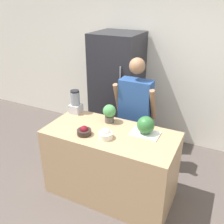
{
  "coord_description": "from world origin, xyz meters",
  "views": [
    {
      "loc": [
        1.16,
        -1.92,
        2.41
      ],
      "look_at": [
        0.0,
        0.42,
        1.17
      ],
      "focal_mm": 40.0,
      "sensor_mm": 36.0,
      "label": 1
    }
  ],
  "objects_px": {
    "bowl_cream": "(106,134)",
    "blender": "(75,103)",
    "person": "(135,115)",
    "watermelon": "(146,125)",
    "refrigerator": "(117,90)",
    "potted_plant": "(109,113)",
    "bowl_cherries": "(84,131)"
  },
  "relations": [
    {
      "from": "bowl_cherries",
      "to": "refrigerator",
      "type": "bearing_deg",
      "value": 100.48
    },
    {
      "from": "person",
      "to": "potted_plant",
      "type": "bearing_deg",
      "value": -109.21
    },
    {
      "from": "bowl_cherries",
      "to": "potted_plant",
      "type": "distance_m",
      "value": 0.44
    },
    {
      "from": "refrigerator",
      "to": "bowl_cherries",
      "type": "relative_size",
      "value": 11.18
    },
    {
      "from": "refrigerator",
      "to": "person",
      "type": "relative_size",
      "value": 1.13
    },
    {
      "from": "watermelon",
      "to": "bowl_cherries",
      "type": "relative_size",
      "value": 1.23
    },
    {
      "from": "person",
      "to": "bowl_cherries",
      "type": "bearing_deg",
      "value": -108.01
    },
    {
      "from": "watermelon",
      "to": "potted_plant",
      "type": "height_order",
      "value": "potted_plant"
    },
    {
      "from": "refrigerator",
      "to": "watermelon",
      "type": "relative_size",
      "value": 9.08
    },
    {
      "from": "refrigerator",
      "to": "person",
      "type": "xyz_separation_m",
      "value": [
        0.56,
        -0.6,
        -0.09
      ]
    },
    {
      "from": "person",
      "to": "bowl_cherries",
      "type": "height_order",
      "value": "person"
    },
    {
      "from": "blender",
      "to": "potted_plant",
      "type": "xyz_separation_m",
      "value": [
        0.54,
        -0.05,
        -0.01
      ]
    },
    {
      "from": "person",
      "to": "bowl_cherries",
      "type": "relative_size",
      "value": 9.93
    },
    {
      "from": "blender",
      "to": "potted_plant",
      "type": "relative_size",
      "value": 1.37
    },
    {
      "from": "bowl_cherries",
      "to": "bowl_cream",
      "type": "relative_size",
      "value": 1.02
    },
    {
      "from": "bowl_cherries",
      "to": "bowl_cream",
      "type": "height_order",
      "value": "bowl_cream"
    },
    {
      "from": "refrigerator",
      "to": "person",
      "type": "height_order",
      "value": "refrigerator"
    },
    {
      "from": "watermelon",
      "to": "blender",
      "type": "distance_m",
      "value": 1.06
    },
    {
      "from": "bowl_cherries",
      "to": "blender",
      "type": "bearing_deg",
      "value": 132.56
    },
    {
      "from": "person",
      "to": "bowl_cream",
      "type": "bearing_deg",
      "value": -91.89
    },
    {
      "from": "person",
      "to": "bowl_cream",
      "type": "height_order",
      "value": "person"
    },
    {
      "from": "bowl_cherries",
      "to": "blender",
      "type": "height_order",
      "value": "blender"
    },
    {
      "from": "bowl_cherries",
      "to": "potted_plant",
      "type": "height_order",
      "value": "potted_plant"
    },
    {
      "from": "bowl_cherries",
      "to": "person",
      "type": "bearing_deg",
      "value": 71.99
    },
    {
      "from": "person",
      "to": "bowl_cream",
      "type": "relative_size",
      "value": 10.17
    },
    {
      "from": "person",
      "to": "bowl_cream",
      "type": "xyz_separation_m",
      "value": [
        -0.03,
        -0.85,
        0.12
      ]
    },
    {
      "from": "refrigerator",
      "to": "potted_plant",
      "type": "relative_size",
      "value": 7.87
    },
    {
      "from": "bowl_cream",
      "to": "potted_plant",
      "type": "distance_m",
      "value": 0.4
    },
    {
      "from": "bowl_cream",
      "to": "blender",
      "type": "relative_size",
      "value": 0.5
    },
    {
      "from": "person",
      "to": "watermelon",
      "type": "height_order",
      "value": "person"
    },
    {
      "from": "watermelon",
      "to": "potted_plant",
      "type": "bearing_deg",
      "value": 171.28
    },
    {
      "from": "bowl_cream",
      "to": "potted_plant",
      "type": "relative_size",
      "value": 0.69
    }
  ]
}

